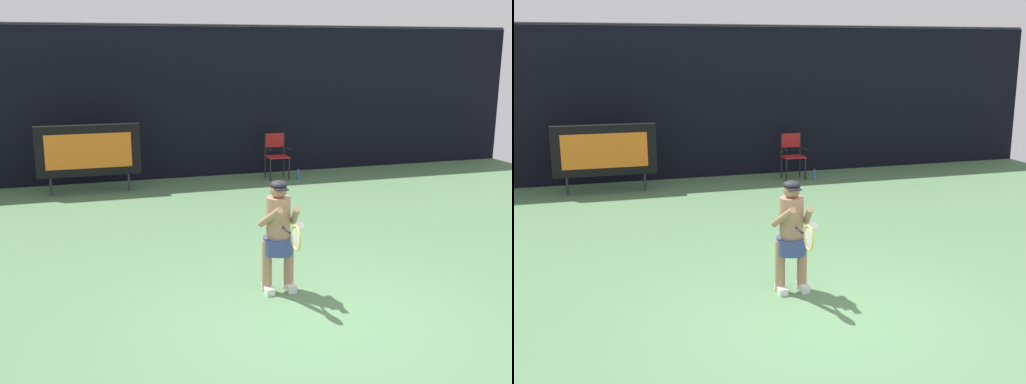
# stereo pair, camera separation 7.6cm
# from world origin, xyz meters

# --- Properties ---
(ground) EXTENTS (18.00, 22.00, 0.03)m
(ground) POSITION_xyz_m (0.00, -0.19, -0.01)
(ground) COLOR #527C51
(backdrop_screen) EXTENTS (18.00, 0.12, 3.66)m
(backdrop_screen) POSITION_xyz_m (0.00, 8.50, 1.81)
(backdrop_screen) COLOR black
(backdrop_screen) RESTS_ON ground
(scoreboard) EXTENTS (2.20, 0.21, 1.50)m
(scoreboard) POSITION_xyz_m (-2.27, 7.38, 0.95)
(scoreboard) COLOR black
(scoreboard) RESTS_ON ground
(umpire_chair) EXTENTS (0.52, 0.44, 1.08)m
(umpire_chair) POSITION_xyz_m (2.14, 7.72, 0.62)
(umpire_chair) COLOR black
(umpire_chair) RESTS_ON ground
(water_bottle) EXTENTS (0.07, 0.07, 0.27)m
(water_bottle) POSITION_xyz_m (2.59, 7.40, 0.12)
(water_bottle) COLOR blue
(water_bottle) RESTS_ON ground
(tennis_player) EXTENTS (0.53, 0.61, 1.48)m
(tennis_player) POSITION_xyz_m (-0.19, 0.94, 0.80)
(tennis_player) COLOR white
(tennis_player) RESTS_ON ground
(tennis_racket) EXTENTS (0.03, 0.60, 0.31)m
(tennis_racket) POSITION_xyz_m (-0.19, 0.35, 0.91)
(tennis_racket) COLOR black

